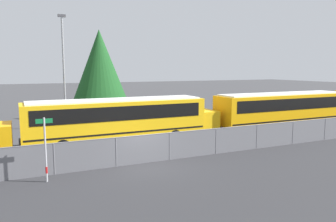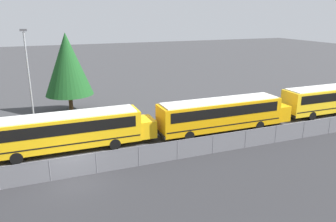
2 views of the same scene
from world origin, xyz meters
TOP-DOWN VIEW (x-y plane):
  - ground_plane at (0.00, 0.00)m, footprint 200.00×200.00m
  - road_strip at (0.00, -6.00)m, footprint 115.18×12.00m
  - fence at (0.00, -0.00)m, footprint 81.25×0.07m
  - school_bus_2 at (0.25, 4.73)m, footprint 13.22×2.50m
  - school_bus_3 at (13.85, 4.18)m, footprint 13.22×2.50m
  - street_sign at (-4.93, -0.93)m, footprint 0.70×0.09m
  - light_pole at (-2.41, 11.76)m, footprint 0.60×0.24m
  - tree_0 at (1.40, 15.62)m, footprint 5.10×5.10m

SIDE VIEW (x-z plane):
  - ground_plane at x=0.00m, z-range 0.00..0.00m
  - road_strip at x=0.00m, z-range 0.00..0.01m
  - fence at x=0.00m, z-range 0.02..1.56m
  - street_sign at x=-4.93m, z-range 0.09..2.98m
  - school_bus_2 at x=0.25m, z-range 0.28..3.30m
  - school_bus_3 at x=13.85m, z-range 0.28..3.30m
  - light_pole at x=-2.41m, z-range 0.39..9.62m
  - tree_0 at x=1.40m, z-range 1.01..9.68m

